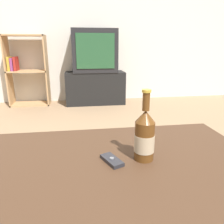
{
  "coord_description": "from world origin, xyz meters",
  "views": [
    {
      "loc": [
        -0.1,
        -0.69,
        0.88
      ],
      "look_at": [
        0.05,
        0.33,
        0.57
      ],
      "focal_mm": 35.0,
      "sensor_mm": 36.0,
      "label": 1
    }
  ],
  "objects_px": {
    "bookshelf": "(26,70)",
    "cell_phone": "(112,160)",
    "television": "(94,51)",
    "tv_stand": "(95,88)",
    "beer_bottle": "(145,136)"
  },
  "relations": [
    {
      "from": "bookshelf",
      "to": "cell_phone",
      "type": "relative_size",
      "value": 9.36
    },
    {
      "from": "television",
      "to": "bookshelf",
      "type": "height_order",
      "value": "television"
    },
    {
      "from": "tv_stand",
      "to": "bookshelf",
      "type": "bearing_deg",
      "value": 176.79
    },
    {
      "from": "tv_stand",
      "to": "cell_phone",
      "type": "distance_m",
      "value": 2.74
    },
    {
      "from": "tv_stand",
      "to": "beer_bottle",
      "type": "xyz_separation_m",
      "value": [
        -0.01,
        -2.72,
        0.31
      ]
    },
    {
      "from": "bookshelf",
      "to": "beer_bottle",
      "type": "distance_m",
      "value": 2.96
    },
    {
      "from": "tv_stand",
      "to": "beer_bottle",
      "type": "height_order",
      "value": "beer_bottle"
    },
    {
      "from": "television",
      "to": "cell_phone",
      "type": "height_order",
      "value": "television"
    },
    {
      "from": "tv_stand",
      "to": "bookshelf",
      "type": "xyz_separation_m",
      "value": [
        -1.04,
        0.06,
        0.29
      ]
    },
    {
      "from": "television",
      "to": "bookshelf",
      "type": "distance_m",
      "value": 1.08
    },
    {
      "from": "beer_bottle",
      "to": "bookshelf",
      "type": "bearing_deg",
      "value": 110.47
    },
    {
      "from": "bookshelf",
      "to": "cell_phone",
      "type": "bearing_deg",
      "value": -71.83
    },
    {
      "from": "bookshelf",
      "to": "tv_stand",
      "type": "bearing_deg",
      "value": -3.21
    },
    {
      "from": "television",
      "to": "bookshelf",
      "type": "bearing_deg",
      "value": 176.58
    },
    {
      "from": "television",
      "to": "cell_phone",
      "type": "xyz_separation_m",
      "value": [
        -0.13,
        -2.72,
        -0.34
      ]
    }
  ]
}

